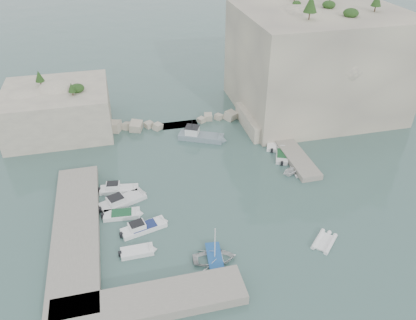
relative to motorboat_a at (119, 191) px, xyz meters
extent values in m
plane|color=#42635D|center=(11.87, -5.99, 0.00)|extent=(400.00, 400.00, 0.00)
cube|color=beige|center=(34.87, 17.01, 8.50)|extent=(26.00, 22.00, 17.00)
cube|color=beige|center=(24.87, 12.01, 1.25)|extent=(8.00, 10.00, 2.50)
cube|color=beige|center=(-8.13, 19.01, 3.50)|extent=(16.00, 14.00, 7.00)
cube|color=#9E9689|center=(-5.13, -6.99, 0.55)|extent=(5.00, 24.00, 1.10)
cube|color=#9E9689|center=(1.87, -18.49, 0.55)|extent=(18.00, 4.00, 1.10)
cube|color=#9E9689|center=(25.37, 4.01, 0.40)|extent=(3.00, 16.00, 0.80)
cube|color=beige|center=(10.87, 16.01, 0.70)|extent=(28.00, 3.00, 1.40)
imported|color=silver|center=(9.11, -14.43, 0.00)|extent=(4.93, 3.74, 0.96)
imported|color=white|center=(23.17, -1.69, 0.00)|extent=(3.52, 3.29, 1.50)
imported|color=white|center=(23.34, 8.10, 0.00)|extent=(4.41, 2.70, 1.60)
cylinder|color=white|center=(9.11, -14.43, 2.58)|extent=(0.10, 0.10, 4.20)
cone|color=#1E4219|center=(29.87, 12.01, 19.27)|extent=(1.96, 1.96, 2.45)
cone|color=#1E4219|center=(-10.13, 21.01, 8.62)|extent=(1.40, 1.40, 1.75)
cone|color=#1E4219|center=(-5.13, 16.01, 8.30)|extent=(1.12, 1.12, 1.40)
camera|label=1|loc=(1.41, -43.29, 32.35)|focal=35.00mm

